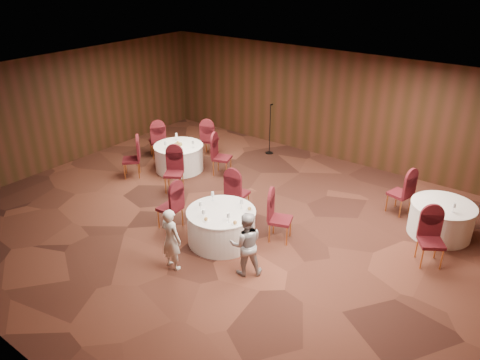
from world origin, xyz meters
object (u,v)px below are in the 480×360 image
Objects in this scene: table_left at (179,157)px; table_main at (221,226)px; mic_stand at (270,139)px; woman_b at (246,244)px; table_right at (441,219)px; woman_a at (171,239)px.

table_main is at bearing -33.23° from table_left.
mic_stand reaches higher than woman_b.
table_right is 1.04× the size of woman_b.
table_left is at bearing 146.77° from table_main.
table_main is 5.15m from mic_stand.
table_right is at bearing 7.64° from table_left.
woman_b is (1.08, -0.58, 0.28)m from table_main.
mic_stand is (-5.61, 1.64, 0.08)m from table_right.
table_main is 1.08× the size of table_right.
table_right is at bearing 40.45° from table_main.
table_right is 4.53m from woman_b.
table_left is 1.07× the size of woman_a.
table_main is 1.35m from woman_a.
mic_stand reaches higher than table_right.
table_main is 1.06× the size of table_left.
woman_b is at bearing -147.52° from woman_a.
table_left is 5.22m from woman_b.
table_right is 5.85m from mic_stand.
table_main is at bearing -95.20° from woman_a.
woman_a is 0.99× the size of woman_b.
woman_a reaches higher than table_left.
woman_b reaches higher than woman_a.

